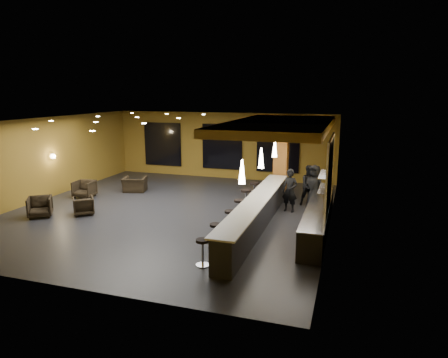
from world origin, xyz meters
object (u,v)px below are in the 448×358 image
(bar_stool_0, at_px, (203,249))
(bar_counter, at_px, (257,214))
(armchair_a, at_px, (40,207))
(bar_stool_2, at_px, (230,218))
(armchair_d, at_px, (135,184))
(armchair_b, at_px, (84,206))
(bar_stool_3, at_px, (239,207))
(bar_stool_5, at_px, (254,189))
(staff_a, at_px, (290,191))
(bar_stool_4, at_px, (246,197))
(pendant_1, at_px, (261,158))
(armchair_c, at_px, (84,189))
(bar_stool_1, at_px, (216,232))
(prep_counter, at_px, (318,217))
(staff_c, at_px, (314,187))
(staff_b, at_px, (310,186))
(pendant_0, at_px, (242,172))
(pendant_2, at_px, (275,148))

(bar_stool_0, bearing_deg, bar_counter, 78.35)
(armchair_a, xyz_separation_m, bar_stool_2, (7.22, 0.56, 0.09))
(bar_counter, distance_m, armchair_d, 7.39)
(armchair_b, distance_m, bar_stool_3, 5.92)
(bar_stool_5, bearing_deg, staff_a, -34.62)
(bar_stool_4, bearing_deg, bar_stool_5, 90.94)
(bar_counter, height_order, bar_stool_5, bar_counter)
(pendant_1, xyz_separation_m, bar_stool_4, (-0.90, 1.46, -1.82))
(staff_a, height_order, bar_stool_0, staff_a)
(bar_counter, xyz_separation_m, armchair_c, (-8.16, 1.68, -0.12))
(bar_stool_1, distance_m, bar_stool_3, 2.69)
(prep_counter, relative_size, staff_c, 3.42)
(armchair_d, bearing_deg, staff_b, 165.95)
(bar_stool_2, bearing_deg, bar_counter, 38.85)
(staff_a, bearing_deg, armchair_a, -145.35)
(bar_stool_2, height_order, bar_stool_4, bar_stool_4)
(pendant_0, height_order, bar_stool_1, pendant_0)
(staff_c, distance_m, armchair_d, 8.22)
(armchair_b, xyz_separation_m, bar_stool_5, (5.70, 3.92, 0.16))
(bar_stool_2, bearing_deg, bar_stool_5, 92.16)
(pendant_1, height_order, bar_stool_1, pendant_1)
(armchair_b, distance_m, bar_stool_5, 6.92)
(pendant_1, relative_size, bar_stool_3, 0.91)
(pendant_1, xyz_separation_m, armchair_a, (-7.98, -1.68, -1.97))
(armchair_b, bearing_deg, armchair_a, -11.64)
(bar_stool_4, bearing_deg, armchair_a, -156.07)
(pendant_0, xyz_separation_m, bar_stool_3, (-0.81, 2.65, -1.86))
(staff_a, relative_size, armchair_a, 2.00)
(pendant_2, relative_size, staff_b, 0.42)
(staff_b, distance_m, bar_stool_1, 5.89)
(armchair_b, distance_m, bar_stool_1, 6.04)
(bar_stool_4, bearing_deg, prep_counter, -26.76)
(prep_counter, bearing_deg, pendant_1, 180.00)
(bar_stool_4, height_order, bar_stool_5, bar_stool_4)
(pendant_0, distance_m, staff_c, 5.52)
(bar_counter, xyz_separation_m, bar_stool_4, (-0.90, 1.96, 0.03))
(bar_stool_1, bearing_deg, bar_stool_5, 91.41)
(pendant_0, xyz_separation_m, bar_stool_5, (-0.92, 5.47, -1.85))
(staff_a, height_order, armchair_d, staff_a)
(bar_counter, relative_size, armchair_a, 9.54)
(bar_counter, height_order, bar_stool_4, bar_counter)
(bar_counter, height_order, bar_stool_0, bar_counter)
(prep_counter, distance_m, armchair_a, 10.13)
(armchair_a, relative_size, bar_stool_4, 1.01)
(armchair_c, bearing_deg, bar_counter, -18.19)
(pendant_0, xyz_separation_m, pendant_1, (0.00, 2.50, 0.00))
(staff_b, distance_m, armchair_d, 8.02)
(pendant_0, relative_size, bar_stool_3, 0.91)
(staff_b, bearing_deg, staff_c, -82.76)
(armchair_a, xyz_separation_m, bar_stool_5, (7.06, 4.65, 0.12))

